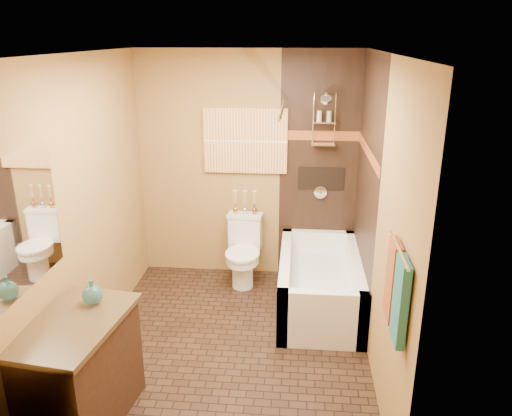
# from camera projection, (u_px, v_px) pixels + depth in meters

# --- Properties ---
(floor) EXTENTS (3.00, 3.00, 0.00)m
(floor) POSITION_uv_depth(u_px,v_px,m) (231.00, 345.00, 4.46)
(floor) COLOR black
(floor) RESTS_ON ground
(wall_left) EXTENTS (0.02, 3.00, 2.50)m
(wall_left) POSITION_uv_depth(u_px,v_px,m) (86.00, 210.00, 4.15)
(wall_left) COLOR olive
(wall_left) RESTS_ON floor
(wall_right) EXTENTS (0.02, 3.00, 2.50)m
(wall_right) POSITION_uv_depth(u_px,v_px,m) (379.00, 219.00, 3.95)
(wall_right) COLOR olive
(wall_right) RESTS_ON floor
(wall_back) EXTENTS (2.40, 0.02, 2.50)m
(wall_back) POSITION_uv_depth(u_px,v_px,m) (248.00, 168.00, 5.46)
(wall_back) COLOR olive
(wall_back) RESTS_ON floor
(wall_front) EXTENTS (2.40, 0.02, 2.50)m
(wall_front) POSITION_uv_depth(u_px,v_px,m) (189.00, 311.00, 2.64)
(wall_front) COLOR olive
(wall_front) RESTS_ON floor
(ceiling) EXTENTS (3.00, 3.00, 0.00)m
(ceiling) POSITION_uv_depth(u_px,v_px,m) (226.00, 53.00, 3.63)
(ceiling) COLOR silver
(ceiling) RESTS_ON wall_back
(alcove_tile_back) EXTENTS (0.85, 0.01, 2.50)m
(alcove_tile_back) POSITION_uv_depth(u_px,v_px,m) (319.00, 169.00, 5.38)
(alcove_tile_back) COLOR black
(alcove_tile_back) RESTS_ON wall_back
(alcove_tile_right) EXTENTS (0.01, 1.50, 2.50)m
(alcove_tile_right) POSITION_uv_depth(u_px,v_px,m) (366.00, 191.00, 4.65)
(alcove_tile_right) COLOR black
(alcove_tile_right) RESTS_ON wall_right
(mosaic_band_back) EXTENTS (0.85, 0.01, 0.10)m
(mosaic_band_back) POSITION_uv_depth(u_px,v_px,m) (321.00, 136.00, 5.25)
(mosaic_band_back) COLOR maroon
(mosaic_band_back) RESTS_ON alcove_tile_back
(mosaic_band_right) EXTENTS (0.01, 1.50, 0.10)m
(mosaic_band_right) POSITION_uv_depth(u_px,v_px,m) (368.00, 152.00, 4.53)
(mosaic_band_right) COLOR maroon
(mosaic_band_right) RESTS_ON alcove_tile_right
(alcove_niche) EXTENTS (0.50, 0.01, 0.25)m
(alcove_niche) POSITION_uv_depth(u_px,v_px,m) (321.00, 179.00, 5.41)
(alcove_niche) COLOR black
(alcove_niche) RESTS_ON alcove_tile_back
(shower_fixtures) EXTENTS (0.24, 0.33, 1.16)m
(shower_fixtures) POSITION_uv_depth(u_px,v_px,m) (323.00, 133.00, 5.14)
(shower_fixtures) COLOR silver
(shower_fixtures) RESTS_ON floor
(curtain_rod) EXTENTS (0.03, 1.55, 0.03)m
(curtain_rod) POSITION_uv_depth(u_px,v_px,m) (283.00, 106.00, 4.46)
(curtain_rod) COLOR silver
(curtain_rod) RESTS_ON wall_back
(towel_bar) EXTENTS (0.02, 0.55, 0.02)m
(towel_bar) POSITION_uv_depth(u_px,v_px,m) (399.00, 249.00, 2.90)
(towel_bar) COLOR silver
(towel_bar) RESTS_ON wall_right
(towel_teal) EXTENTS (0.05, 0.22, 0.52)m
(towel_teal) POSITION_uv_depth(u_px,v_px,m) (400.00, 301.00, 2.86)
(towel_teal) COLOR #1E6065
(towel_teal) RESTS_ON towel_bar
(towel_rust) EXTENTS (0.05, 0.22, 0.52)m
(towel_rust) POSITION_uv_depth(u_px,v_px,m) (393.00, 280.00, 3.11)
(towel_rust) COLOR maroon
(towel_rust) RESTS_ON towel_bar
(sunset_painting) EXTENTS (0.90, 0.04, 0.70)m
(sunset_painting) POSITION_uv_depth(u_px,v_px,m) (245.00, 141.00, 5.34)
(sunset_painting) COLOR #CB702F
(sunset_painting) RESTS_ON wall_back
(vanity_mirror) EXTENTS (0.01, 1.00, 0.90)m
(vanity_mirror) POSITION_uv_depth(u_px,v_px,m) (18.00, 225.00, 3.12)
(vanity_mirror) COLOR white
(vanity_mirror) RESTS_ON wall_left
(bathtub) EXTENTS (0.80, 1.50, 0.55)m
(bathtub) POSITION_uv_depth(u_px,v_px,m) (320.00, 287.00, 5.02)
(bathtub) COLOR white
(bathtub) RESTS_ON floor
(toilet) EXTENTS (0.39, 0.58, 0.75)m
(toilet) POSITION_uv_depth(u_px,v_px,m) (244.00, 251.00, 5.48)
(toilet) COLOR white
(toilet) RESTS_ON floor
(vanity) EXTENTS (0.68, 0.99, 0.82)m
(vanity) POSITION_uv_depth(u_px,v_px,m) (79.00, 373.00, 3.46)
(vanity) COLOR black
(vanity) RESTS_ON floor
(teal_bottle) EXTENTS (0.17, 0.17, 0.23)m
(teal_bottle) POSITION_uv_depth(u_px,v_px,m) (92.00, 292.00, 3.52)
(teal_bottle) COLOR #23666A
(teal_bottle) RESTS_ON vanity
(bud_vases) EXTENTS (0.27, 0.06, 0.26)m
(bud_vases) POSITION_uv_depth(u_px,v_px,m) (245.00, 201.00, 5.47)
(bud_vases) COLOR #C4853D
(bud_vases) RESTS_ON toilet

